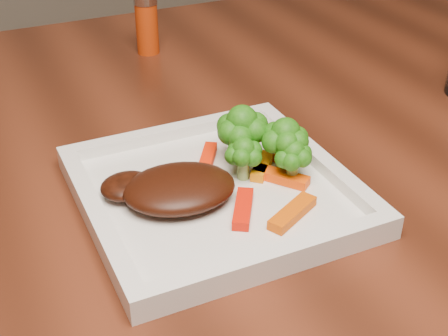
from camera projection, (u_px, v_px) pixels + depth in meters
name	position (u px, v px, depth m)	size (l,w,h in m)	color
dining_table	(225.00, 316.00, 1.03)	(1.60, 0.90, 0.75)	#542313
plate	(215.00, 195.00, 0.65)	(0.27, 0.27, 0.01)	white
steak	(179.00, 188.00, 0.63)	(0.11, 0.09, 0.03)	#391308
broccoli_0	(242.00, 134.00, 0.68)	(0.06, 0.06, 0.07)	#126911
broccoli_1	(285.00, 145.00, 0.67)	(0.06, 0.06, 0.06)	#257313
broccoli_2	(293.00, 157.00, 0.65)	(0.05, 0.05, 0.06)	#285D0F
broccoli_3	(244.00, 153.00, 0.65)	(0.05, 0.05, 0.06)	#327112
carrot_0	(292.00, 213.00, 0.61)	(0.06, 0.02, 0.01)	#D14D03
carrot_2	(243.00, 209.00, 0.61)	(0.06, 0.02, 0.01)	red
carrot_3	(285.00, 148.00, 0.71)	(0.05, 0.01, 0.01)	#EE4D03
carrot_4	(208.00, 157.00, 0.70)	(0.05, 0.01, 0.01)	red
carrot_5	(281.00, 177.00, 0.66)	(0.06, 0.02, 0.01)	#FB4804
carrot_6	(262.00, 166.00, 0.68)	(0.05, 0.01, 0.01)	orange
spice_shaker	(147.00, 25.00, 0.98)	(0.04, 0.04, 0.09)	#AD3109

